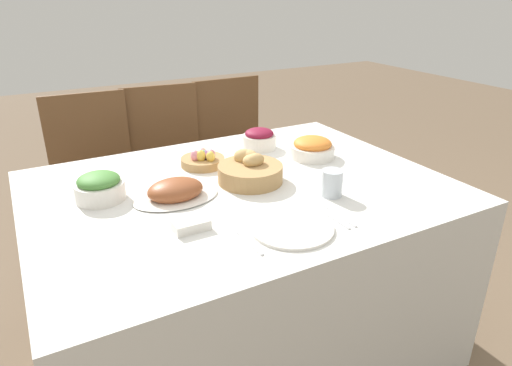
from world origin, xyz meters
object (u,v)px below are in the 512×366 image
Objects in this scene: ham_platter at (176,191)px; butter_dish at (191,225)px; chair_far_left at (97,183)px; spoon at (339,215)px; chair_far_center at (169,170)px; dinner_plate at (292,228)px; egg_basket at (203,160)px; bread_basket at (250,171)px; carrot_bowl at (312,148)px; chair_far_right at (236,157)px; green_salad_bowl at (100,187)px; beet_salad_bowl at (259,139)px; knife at (332,217)px; fork at (248,241)px; drinking_cup at (332,183)px.

ham_platter is 0.24m from butter_dish.
chair_far_left reaches higher than spoon.
chair_far_center reaches higher than dinner_plate.
egg_basket is (0.35, -0.64, 0.28)m from chair_far_left.
bread_basket reaches higher than butter_dish.
butter_dish is at bearing -153.47° from carrot_bowl.
chair_far_right reaches higher than bread_basket.
green_salad_bowl is at bearing 179.68° from carrot_bowl.
chair_far_left reaches higher than green_salad_bowl.
spoon is at bearing -37.60° from green_salad_bowl.
beet_salad_bowl is at bearing -36.63° from chair_far_left.
chair_far_right is at bearing 89.73° from carrot_bowl.
chair_far_right is 0.84m from egg_basket.
chair_far_right reaches higher than knife.
butter_dish is at bearing 159.44° from knife.
chair_far_right is 1.32m from spoon.
chair_far_right is 0.64m from beet_salad_bowl.
chair_far_center reaches higher than green_salad_bowl.
butter_dish is (-0.24, -0.49, -0.01)m from egg_basket.
fork is (-0.17, -1.27, 0.25)m from chair_far_center.
bread_basket is at bearing 1.65° from ham_platter.
dinner_plate is at bearing -46.96° from green_salad_bowl.
knife is at bearing -118.62° from carrot_bowl.
drinking_cup reaches higher than fork.
beet_salad_bowl is 0.89× the size of spoon.
chair_far_right is 5.53× the size of spoon.
beet_salad_bowl is at bearing 15.54° from green_salad_bowl.
chair_far_center reaches higher than egg_basket.
fork is at bearing -178.85° from spoon.
bread_basket is at bearing -11.37° from green_salad_bowl.
beet_salad_bowl is at bearing -105.00° from chair_far_right.
spoon is at bearing -73.36° from bread_basket.
drinking_cup is at bearing -26.47° from green_salad_bowl.
knife is (0.16, 0.00, -0.00)m from dinner_plate.
chair_far_right is 0.99m from bread_basket.
chair_far_right reaches higher than carrot_bowl.
drinking_cup is at bearing -26.47° from ham_platter.
chair_far_center and chair_far_right have the same top height.
dinner_plate is (0.24, -0.39, -0.02)m from ham_platter.
butter_dish is (-0.04, -0.24, -0.01)m from ham_platter.
bread_basket is at bearing 59.85° from fork.
beet_salad_bowl is 0.79× the size of carrot_bowl.
dinner_plate is at bearing -28.91° from butter_dish.
green_salad_bowl is 1.56× the size of butter_dish.
chair_far_left reaches higher than beet_salad_bowl.
green_salad_bowl is at bearing 143.55° from spoon.
chair_far_right is 0.82m from carrot_bowl.
bread_basket reaches higher than green_salad_bowl.
egg_basket is at bearing -87.68° from chair_far_center.
chair_far_center is 3.66× the size of dinner_plate.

